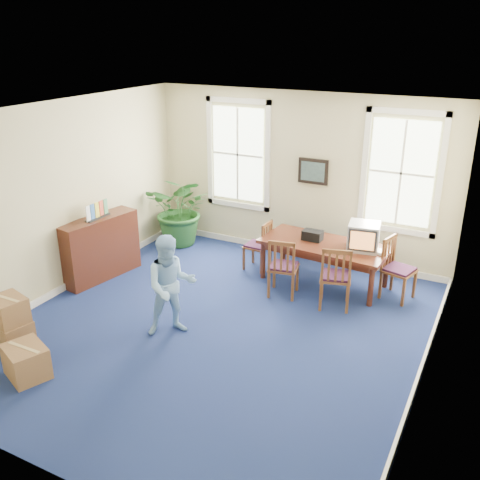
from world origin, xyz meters
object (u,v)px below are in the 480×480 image
at_px(cardboard_boxes, 27,321).
at_px(chair_near_left, 284,266).
at_px(conference_table, 324,263).
at_px(man, 171,286).
at_px(crt_tv, 364,236).
at_px(potted_plant, 182,210).
at_px(credenza, 100,247).

bearing_deg(cardboard_boxes, chair_near_left, 50.73).
xyz_separation_m(conference_table, man, (-1.44, -2.64, 0.39)).
xyz_separation_m(crt_tv, potted_plant, (-3.89, 0.36, -0.23)).
distance_m(crt_tv, cardboard_boxes, 5.44).
xyz_separation_m(conference_table, crt_tv, (0.65, 0.05, 0.61)).
relative_size(crt_tv, chair_near_left, 0.52).
xyz_separation_m(credenza, cardboard_boxes, (0.64, -2.28, -0.18)).
bearing_deg(chair_near_left, potted_plant, -33.45).
distance_m(chair_near_left, man, 2.14).
xyz_separation_m(crt_tv, credenza, (-4.32, -1.68, -0.39)).
bearing_deg(potted_plant, conference_table, -7.17).
xyz_separation_m(man, potted_plant, (-1.80, 3.04, -0.02)).
distance_m(chair_near_left, cardboard_boxes, 4.07).
distance_m(conference_table, credenza, 4.02).
height_order(conference_table, chair_near_left, chair_near_left).
height_order(crt_tv, chair_near_left, crt_tv).
distance_m(conference_table, potted_plant, 3.28).
distance_m(chair_near_left, credenza, 3.33).
distance_m(conference_table, crt_tv, 0.89).
distance_m(conference_table, man, 3.03).
bearing_deg(potted_plant, man, -59.41).
bearing_deg(crt_tv, man, -137.60).
bearing_deg(cardboard_boxes, man, 38.54).
height_order(potted_plant, cardboard_boxes, potted_plant).
bearing_deg(man, credenza, 114.04).
relative_size(conference_table, potted_plant, 1.47).
distance_m(chair_near_left, potted_plant, 3.02).
bearing_deg(crt_tv, credenza, -168.50).
distance_m(crt_tv, man, 3.41).
xyz_separation_m(conference_table, potted_plant, (-3.24, 0.41, 0.38)).
height_order(conference_table, cardboard_boxes, cardboard_boxes).
bearing_deg(crt_tv, chair_near_left, -153.71).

